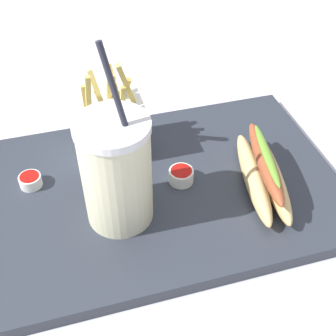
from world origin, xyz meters
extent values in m
cube|color=silver|center=(0.00, 0.00, -0.01)|extent=(2.40, 2.40, 0.02)
cube|color=#2D333D|center=(0.00, 0.00, 0.01)|extent=(0.48, 0.33, 0.02)
cylinder|color=beige|center=(-0.08, -0.04, 0.09)|extent=(0.09, 0.09, 0.14)
cylinder|color=white|center=(-0.08, -0.04, 0.17)|extent=(0.09, 0.09, 0.01)
cylinder|color=#262633|center=(-0.07, -0.04, 0.22)|extent=(0.03, 0.03, 0.10)
cube|color=white|center=(-0.06, 0.09, 0.06)|extent=(0.10, 0.08, 0.08)
cube|color=#E5C660|center=(-0.05, 0.12, 0.12)|extent=(0.01, 0.02, 0.06)
cube|color=#E5C660|center=(-0.03, 0.09, 0.14)|extent=(0.03, 0.03, 0.09)
cube|color=#E5C660|center=(-0.09, 0.09, 0.11)|extent=(0.01, 0.01, 0.07)
cube|color=#E5C660|center=(-0.04, 0.08, 0.11)|extent=(0.01, 0.01, 0.06)
cube|color=#E5C660|center=(-0.05, 0.12, 0.12)|extent=(0.02, 0.03, 0.06)
cube|color=#E5C660|center=(-0.07, 0.08, 0.11)|extent=(0.02, 0.02, 0.05)
cube|color=#E5C660|center=(-0.04, 0.12, 0.10)|extent=(0.03, 0.03, 0.06)
cube|color=#E5C660|center=(-0.07, 0.08, 0.13)|extent=(0.02, 0.04, 0.07)
cube|color=#E5C660|center=(-0.09, 0.07, 0.12)|extent=(0.01, 0.01, 0.09)
cube|color=#E5C660|center=(-0.06, 0.11, 0.12)|extent=(0.01, 0.03, 0.06)
ellipsoid|color=#DBB775|center=(0.14, -0.04, 0.04)|extent=(0.06, 0.18, 0.03)
ellipsoid|color=#DBB775|center=(0.11, -0.04, 0.04)|extent=(0.06, 0.18, 0.03)
ellipsoid|color=#994728|center=(0.13, -0.04, 0.06)|extent=(0.05, 0.17, 0.02)
ellipsoid|color=#6B9E33|center=(0.13, -0.04, 0.08)|extent=(0.04, 0.13, 0.01)
cylinder|color=white|center=(0.02, 0.00, 0.03)|extent=(0.04, 0.04, 0.02)
cylinder|color=#B2140F|center=(0.02, 0.00, 0.04)|extent=(0.03, 0.03, 0.01)
cylinder|color=white|center=(-0.19, 0.05, 0.03)|extent=(0.03, 0.03, 0.02)
cylinder|color=#B2140F|center=(-0.19, 0.05, 0.03)|extent=(0.03, 0.03, 0.01)
camera|label=1|loc=(-0.12, -0.43, 0.47)|focal=47.72mm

